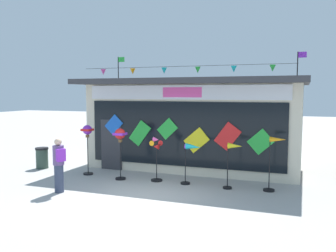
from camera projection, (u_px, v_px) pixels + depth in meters
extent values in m
plane|color=#ADAAA5|center=(142.00, 197.00, 10.70)|extent=(80.00, 80.00, 0.00)
cube|color=beige|center=(199.00, 125.00, 15.45)|extent=(8.27, 4.58, 3.39)
cube|color=#333338|center=(197.00, 82.00, 14.86)|extent=(8.67, 5.50, 0.20)
cube|color=silver|center=(182.00, 92.00, 13.15)|extent=(7.61, 0.08, 0.52)
cube|color=#EA4CA3|center=(182.00, 92.00, 13.12)|extent=(1.49, 0.04, 0.37)
cube|color=black|center=(182.00, 134.00, 13.30)|extent=(7.44, 0.06, 2.39)
cube|color=#333338|center=(111.00, 145.00, 14.40)|extent=(0.90, 0.07, 2.00)
cube|color=blue|center=(114.00, 125.00, 14.22)|extent=(0.82, 0.03, 0.83)
cube|color=green|center=(140.00, 133.00, 13.85)|extent=(0.94, 0.03, 1.02)
cube|color=green|center=(167.00, 129.00, 13.43)|extent=(0.84, 0.03, 0.83)
cube|color=yellow|center=(196.00, 140.00, 13.07)|extent=(0.99, 0.03, 0.97)
cube|color=red|center=(228.00, 136.00, 12.65)|extent=(0.98, 0.03, 1.04)
cube|color=green|center=(260.00, 142.00, 12.27)|extent=(0.93, 0.03, 0.92)
cylinder|color=black|center=(181.00, 66.00, 12.88)|extent=(7.94, 0.01, 0.01)
cone|color=#EA4CA3|center=(103.00, 72.00, 14.01)|extent=(0.20, 0.20, 0.22)
cone|color=orange|center=(133.00, 71.00, 13.56)|extent=(0.20, 0.20, 0.22)
cone|color=#19B7BC|center=(164.00, 71.00, 13.12)|extent=(0.20, 0.20, 0.22)
cone|color=green|center=(198.00, 70.00, 12.67)|extent=(0.20, 0.20, 0.22)
cone|color=#19B7BC|center=(234.00, 69.00, 12.23)|extent=(0.20, 0.20, 0.22)
cone|color=green|center=(273.00, 68.00, 11.78)|extent=(0.20, 0.20, 0.22)
cylinder|color=black|center=(118.00, 69.00, 16.59)|extent=(0.04, 0.04, 1.10)
cube|color=green|center=(121.00, 60.00, 16.50)|extent=(0.32, 0.02, 0.22)
cylinder|color=black|center=(297.00, 65.00, 13.86)|extent=(0.04, 0.04, 1.04)
cube|color=purple|center=(302.00, 55.00, 13.77)|extent=(0.32, 0.02, 0.22)
cylinder|color=black|center=(88.00, 174.00, 13.57)|extent=(0.36, 0.36, 0.06)
cylinder|color=black|center=(88.00, 155.00, 13.50)|extent=(0.03, 0.03, 1.51)
sphere|color=purple|center=(87.00, 130.00, 13.41)|extent=(0.35, 0.35, 0.35)
cube|color=red|center=(87.00, 130.00, 13.41)|extent=(0.36, 0.36, 0.08)
cube|color=brown|center=(87.00, 136.00, 13.43)|extent=(0.10, 0.10, 0.10)
cylinder|color=black|center=(121.00, 179.00, 12.80)|extent=(0.37, 0.37, 0.06)
cylinder|color=black|center=(120.00, 159.00, 12.74)|extent=(0.03, 0.03, 1.44)
sphere|color=red|center=(120.00, 134.00, 12.65)|extent=(0.38, 0.38, 0.38)
cube|color=purple|center=(120.00, 134.00, 12.65)|extent=(0.39, 0.39, 0.08)
cube|color=brown|center=(120.00, 141.00, 12.67)|extent=(0.10, 0.10, 0.10)
cylinder|color=black|center=(157.00, 180.00, 12.56)|extent=(0.40, 0.40, 0.06)
cylinder|color=black|center=(157.00, 162.00, 12.50)|extent=(0.03, 0.03, 1.34)
cylinder|color=black|center=(156.00, 143.00, 12.40)|extent=(0.06, 0.04, 0.06)
cone|color=red|center=(159.00, 143.00, 12.35)|extent=(0.18, 0.19, 0.18)
cone|color=#EA4CA3|center=(156.00, 140.00, 12.38)|extent=(0.19, 0.18, 0.18)
cone|color=orange|center=(153.00, 143.00, 12.44)|extent=(0.18, 0.19, 0.18)
cone|color=red|center=(156.00, 147.00, 12.41)|extent=(0.19, 0.18, 0.18)
cylinder|color=black|center=(185.00, 183.00, 12.15)|extent=(0.32, 0.32, 0.06)
cylinder|color=black|center=(185.00, 165.00, 12.09)|extent=(0.03, 0.03, 1.28)
cone|color=#19B7BC|center=(193.00, 147.00, 11.94)|extent=(0.57, 0.29, 0.21)
cylinder|color=purple|center=(185.00, 146.00, 12.03)|extent=(0.03, 0.16, 0.16)
cylinder|color=black|center=(227.00, 188.00, 11.57)|extent=(0.29, 0.29, 0.06)
cylinder|color=black|center=(228.00, 167.00, 11.51)|extent=(0.03, 0.03, 1.39)
cone|color=yellow|center=(235.00, 146.00, 11.36)|extent=(0.45, 0.20, 0.19)
cylinder|color=red|center=(228.00, 146.00, 11.44)|extent=(0.03, 0.16, 0.16)
cylinder|color=black|center=(269.00, 190.00, 11.29)|extent=(0.35, 0.35, 0.06)
cylinder|color=black|center=(269.00, 165.00, 11.21)|extent=(0.03, 0.03, 1.64)
cone|color=orange|center=(278.00, 139.00, 11.05)|extent=(0.50, 0.25, 0.16)
cylinder|color=orange|center=(270.00, 139.00, 11.14)|extent=(0.03, 0.16, 0.16)
cylinder|color=#333D56|center=(59.00, 179.00, 11.13)|extent=(0.28, 0.28, 0.86)
cylinder|color=#604C7F|center=(58.00, 155.00, 11.06)|extent=(0.34, 0.34, 0.60)
sphere|color=beige|center=(58.00, 142.00, 11.02)|extent=(0.22, 0.22, 0.22)
cube|color=purple|center=(61.00, 155.00, 10.90)|extent=(0.27, 0.31, 0.38)
cylinder|color=#2D4238|center=(42.00, 159.00, 14.65)|extent=(0.48, 0.48, 0.77)
cylinder|color=black|center=(42.00, 149.00, 14.61)|extent=(0.52, 0.52, 0.08)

